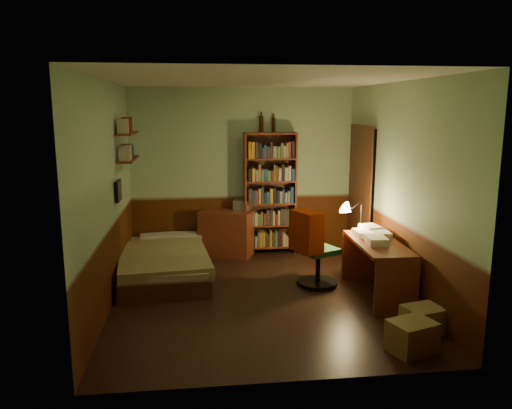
{
  "coord_description": "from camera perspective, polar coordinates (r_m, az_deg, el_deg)",
  "views": [
    {
      "loc": [
        -0.73,
        -5.8,
        2.28
      ],
      "look_at": [
        0.0,
        0.25,
        1.1
      ],
      "focal_mm": 35.0,
      "sensor_mm": 36.0,
      "label": 1
    }
  ],
  "objects": [
    {
      "name": "wall_back",
      "position": [
        7.91,
        -1.54,
        3.83
      ],
      "size": [
        3.5,
        0.02,
        2.6
      ],
      "primitive_type": "cube",
      "color": "#96B991",
      "rests_on": "ground"
    },
    {
      "name": "ceiling",
      "position": [
        5.86,
        0.3,
        14.19
      ],
      "size": [
        3.5,
        4.0,
        0.02
      ],
      "primitive_type": "cube",
      "color": "silver",
      "rests_on": "wall_back"
    },
    {
      "name": "bed",
      "position": [
        7.06,
        -10.39,
        -5.48
      ],
      "size": [
        1.21,
        2.12,
        0.61
      ],
      "primitive_type": "cube",
      "rotation": [
        0.0,
        0.0,
        0.06
      ],
      "color": "#7A8950",
      "rests_on": "ground"
    },
    {
      "name": "bottle_right",
      "position": [
        7.86,
        2.03,
        9.07
      ],
      "size": [
        0.07,
        0.07,
        0.22
      ],
      "primitive_type": "cylinder",
      "rotation": [
        0.0,
        0.0,
        0.21
      ],
      "color": "black",
      "rests_on": "bookshelf"
    },
    {
      "name": "floor",
      "position": [
        6.28,
        0.28,
        -10.43
      ],
      "size": [
        3.5,
        4.0,
        0.02
      ],
      "primitive_type": "cube",
      "color": "black",
      "rests_on": "ground"
    },
    {
      "name": "framed_picture",
      "position": [
        6.56,
        -15.48,
        1.52
      ],
      "size": [
        0.04,
        0.32,
        0.26
      ],
      "primitive_type": "cube",
      "color": "black",
      "rests_on": "wall_left"
    },
    {
      "name": "desk_lamp",
      "position": [
        6.76,
        11.95,
        -0.61
      ],
      "size": [
        0.21,
        0.21,
        0.54
      ],
      "primitive_type": "cone",
      "rotation": [
        0.0,
        0.0,
        0.32
      ],
      "color": "black",
      "rests_on": "desk"
    },
    {
      "name": "wall_shelf_upper",
      "position": [
        6.97,
        -14.52,
        7.89
      ],
      "size": [
        0.2,
        0.9,
        0.03
      ],
      "primitive_type": "cube",
      "color": "maroon",
      "rests_on": "wall_left"
    },
    {
      "name": "doorway",
      "position": [
        7.62,
        11.97,
        1.04
      ],
      "size": [
        0.06,
        0.9,
        2.0
      ],
      "primitive_type": "cube",
      "color": "black",
      "rests_on": "ground"
    },
    {
      "name": "mini_stereo",
      "position": [
        7.87,
        -1.56,
        -0.02
      ],
      "size": [
        0.32,
        0.27,
        0.15
      ],
      "primitive_type": "cube",
      "rotation": [
        0.0,
        0.0,
        -0.24
      ],
      "color": "#B2B2B7",
      "rests_on": "dresser"
    },
    {
      "name": "door_trim",
      "position": [
        7.61,
        11.73,
        1.04
      ],
      "size": [
        0.02,
        0.98,
        2.08
      ],
      "primitive_type": "cube",
      "color": "#3D1F12",
      "rests_on": "ground"
    },
    {
      "name": "cardboard_box_b",
      "position": [
        5.55,
        18.54,
        -12.36
      ],
      "size": [
        0.45,
        0.4,
        0.27
      ],
      "primitive_type": "cube",
      "rotation": [
        0.0,
        0.0,
        0.24
      ],
      "color": "olive",
      "rests_on": "ground"
    },
    {
      "name": "bookshelf",
      "position": [
        7.85,
        1.62,
        1.24
      ],
      "size": [
        0.82,
        0.26,
        1.91
      ],
      "primitive_type": "cube",
      "rotation": [
        0.0,
        0.0,
        -0.0
      ],
      "color": "maroon",
      "rests_on": "ground"
    },
    {
      "name": "dresser",
      "position": [
        7.82,
        -3.42,
        -3.32
      ],
      "size": [
        0.89,
        0.68,
        0.71
      ],
      "primitive_type": "cube",
      "rotation": [
        0.0,
        0.0,
        -0.4
      ],
      "color": "maroon",
      "rests_on": "ground"
    },
    {
      "name": "cardboard_box_a",
      "position": [
        5.1,
        17.39,
        -14.21
      ],
      "size": [
        0.49,
        0.44,
        0.3
      ],
      "primitive_type": "cube",
      "rotation": [
        0.0,
        0.0,
        0.34
      ],
      "color": "olive",
      "rests_on": "ground"
    },
    {
      "name": "red_jacket",
      "position": [
        6.08,
        6.0,
        1.85
      ],
      "size": [
        0.25,
        0.45,
        0.52
      ],
      "primitive_type": "cube",
      "rotation": [
        0.0,
        0.0,
        -0.03
      ],
      "color": "#A52905",
      "rests_on": "office_chair"
    },
    {
      "name": "bottle_left",
      "position": [
        7.83,
        0.61,
        9.19
      ],
      "size": [
        0.09,
        0.09,
        0.25
      ],
      "primitive_type": "cylinder",
      "rotation": [
        0.0,
        0.0,
        -0.35
      ],
      "color": "black",
      "rests_on": "bookshelf"
    },
    {
      "name": "desk",
      "position": [
        6.33,
        13.64,
        -7.19
      ],
      "size": [
        0.57,
        1.29,
        0.68
      ],
      "primitive_type": "cube",
      "rotation": [
        0.0,
        0.0,
        -0.03
      ],
      "color": "maroon",
      "rests_on": "ground"
    },
    {
      "name": "wall_left",
      "position": [
        5.97,
        -16.71,
        1.05
      ],
      "size": [
        0.02,
        4.0,
        2.6
      ],
      "primitive_type": "cube",
      "color": "#96B991",
      "rests_on": "ground"
    },
    {
      "name": "paper_stack",
      "position": [
        6.62,
        12.95,
        -2.81
      ],
      "size": [
        0.25,
        0.31,
        0.11
      ],
      "primitive_type": "cube",
      "rotation": [
        0.0,
        0.0,
        0.2
      ],
      "color": "silver",
      "rests_on": "desk"
    },
    {
      "name": "wall_shelf_lower",
      "position": [
        6.99,
        -14.38,
        5.03
      ],
      "size": [
        0.2,
        0.9,
        0.03
      ],
      "primitive_type": "cube",
      "color": "maroon",
      "rests_on": "wall_left"
    },
    {
      "name": "wall_right",
      "position": [
        6.39,
        16.16,
        1.7
      ],
      "size": [
        0.02,
        4.0,
        2.6
      ],
      "primitive_type": "cube",
      "color": "#96B991",
      "rests_on": "ground"
    },
    {
      "name": "office_chair",
      "position": [
        6.51,
        7.14,
        -4.69
      ],
      "size": [
        0.68,
        0.65,
        1.06
      ],
      "primitive_type": "cube",
      "rotation": [
        0.0,
        0.0,
        0.43
      ],
      "color": "#265428",
      "rests_on": "ground"
    },
    {
      "name": "wall_front",
      "position": [
        3.98,
        3.92,
        -3.3
      ],
      "size": [
        3.5,
        0.02,
        2.6
      ],
      "primitive_type": "cube",
      "color": "#96B991",
      "rests_on": "ground"
    }
  ]
}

